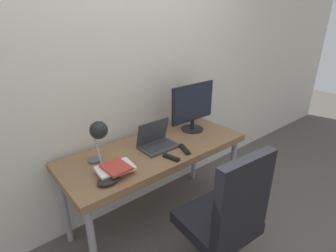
{
  "coord_description": "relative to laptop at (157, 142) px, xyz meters",
  "views": [
    {
      "loc": [
        -1.18,
        -1.26,
        1.8
      ],
      "look_at": [
        0.1,
        0.29,
        0.94
      ],
      "focal_mm": 28.0,
      "sensor_mm": 36.0,
      "label": 1
    }
  ],
  "objects": [
    {
      "name": "laptop",
      "position": [
        0.0,
        0.0,
        0.0
      ],
      "size": [
        0.31,
        0.22,
        0.23
      ],
      "color": "#38383D",
      "rests_on": "desk"
    },
    {
      "name": "wall_back",
      "position": [
        -0.01,
        0.38,
        0.49
      ],
      "size": [
        8.0,
        0.05,
        2.6
      ],
      "color": "beige",
      "rests_on": "ground_plane"
    },
    {
      "name": "game_controller",
      "position": [
        -0.57,
        -0.21,
        -0.03
      ],
      "size": [
        0.16,
        0.11,
        0.04
      ],
      "color": "black",
      "rests_on": "desk"
    },
    {
      "name": "ground_plane",
      "position": [
        -0.01,
        -0.33,
        -0.81
      ],
      "size": [
        12.0,
        12.0,
        0.0
      ],
      "primitive_type": "plane",
      "color": "#514C47"
    },
    {
      "name": "book_stack",
      "position": [
        -0.47,
        -0.14,
        -0.01
      ],
      "size": [
        0.27,
        0.22,
        0.07
      ],
      "color": "gold",
      "rests_on": "desk"
    },
    {
      "name": "desk",
      "position": [
        -0.01,
        -0.01,
        -0.12
      ],
      "size": [
        1.61,
        0.65,
        0.76
      ],
      "color": "brown",
      "rests_on": "ground_plane"
    },
    {
      "name": "office_chair",
      "position": [
        -0.03,
        -0.79,
        -0.24
      ],
      "size": [
        0.57,
        0.58,
        1.06
      ],
      "color": "black",
      "rests_on": "ground_plane"
    },
    {
      "name": "tv_remote",
      "position": [
        0.14,
        -0.2,
        -0.04
      ],
      "size": [
        0.1,
        0.18,
        0.02
      ],
      "color": "black",
      "rests_on": "desk"
    },
    {
      "name": "monitor",
      "position": [
        0.49,
        0.07,
        0.2
      ],
      "size": [
        0.51,
        0.22,
        0.45
      ],
      "color": "black",
      "rests_on": "desk"
    },
    {
      "name": "desk_lamp",
      "position": [
        -0.51,
        -0.0,
        0.23
      ],
      "size": [
        0.13,
        0.25,
        0.37
      ],
      "color": "#4C4C51",
      "rests_on": "desk"
    },
    {
      "name": "media_remote",
      "position": [
        -0.04,
        -0.24,
        -0.04
      ],
      "size": [
        0.07,
        0.15,
        0.02
      ],
      "color": "black",
      "rests_on": "desk"
    }
  ]
}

